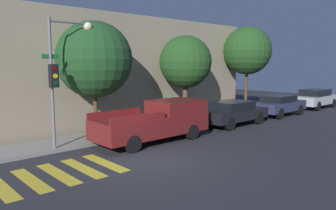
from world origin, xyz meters
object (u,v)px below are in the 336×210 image
sedan_middle (279,105)px  sedan_far_end (315,98)px  tree_near_corner (94,60)px  pickup_truck (157,121)px  tree_midblock (185,62)px  sedan_near_corner (233,112)px  tree_far_end (247,51)px  traffic_light_pole (62,65)px

sedan_middle → sedan_far_end: (5.57, -0.00, 0.05)m
sedan_middle → tree_near_corner: bearing=170.0°
pickup_truck → tree_midblock: (4.07, 2.24, 2.67)m
sedan_far_end → tree_midblock: 12.85m
sedan_near_corner → tree_midblock: bearing=125.9°
sedan_middle → tree_near_corner: 13.22m
sedan_far_end → tree_midblock: bearing=169.7°
sedan_near_corner → tree_far_end: 6.22m
sedan_far_end → tree_near_corner: size_ratio=0.83×
sedan_far_end → tree_near_corner: 18.62m
sedan_near_corner → sedan_far_end: 10.73m
sedan_far_end → sedan_near_corner: bearing=-180.0°
sedan_middle → tree_far_end: bearing=106.2°
sedan_near_corner → tree_near_corner: tree_near_corner is taller
sedan_middle → sedan_far_end: bearing=-0.0°
pickup_truck → traffic_light_pole: bearing=161.8°
tree_far_end → sedan_far_end: bearing=-19.8°
tree_midblock → tree_far_end: size_ratio=0.84×
traffic_light_pole → sedan_near_corner: bearing=-7.6°
sedan_middle → traffic_light_pole: bearing=175.1°
sedan_middle → sedan_far_end: 5.57m
sedan_far_end → tree_far_end: (-6.22, 2.24, 3.59)m
tree_near_corner → traffic_light_pole: bearing=-154.3°
sedan_middle → sedan_far_end: sedan_far_end is taller
pickup_truck → tree_midblock: tree_midblock is taller
traffic_light_pole → tree_far_end: bearing=3.9°
traffic_light_pole → pickup_truck: bearing=-18.2°
tree_midblock → sedan_middle: bearing=-18.3°
traffic_light_pole → pickup_truck: 4.78m
sedan_far_end → traffic_light_pole: bearing=176.4°
sedan_near_corner → sedan_middle: sedan_near_corner is taller
tree_far_end → traffic_light_pole: bearing=-176.1°
sedan_middle → tree_midblock: bearing=161.7°
pickup_truck → sedan_middle: size_ratio=1.30×
traffic_light_pole → sedan_far_end: (20.27, -1.27, -2.65)m
sedan_far_end → tree_midblock: tree_midblock is taller
sedan_far_end → tree_near_corner: tree_near_corner is taller
sedan_middle → tree_near_corner: tree_near_corner is taller
tree_near_corner → tree_midblock: tree_near_corner is taller
sedan_far_end → tree_midblock: (-12.34, 2.24, 2.80)m
tree_near_corner → tree_far_end: size_ratio=0.90×
tree_near_corner → sedan_near_corner: bearing=-16.5°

